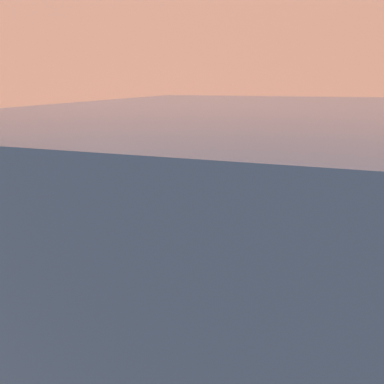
# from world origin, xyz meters

# --- Properties ---
(sidewalk) EXTENTS (24.00, 2.80, 0.15)m
(sidewalk) POSITION_xyz_m (0.00, 2.20, 0.07)
(sidewalk) COLOR #9E9B96
(sidewalk) RESTS_ON ground_plane
(building_facade) EXTENTS (24.00, 0.30, 4.57)m
(building_facade) POSITION_xyz_m (0.00, 4.85, 2.28)
(building_facade) COLOR #935642
(building_facade) RESTS_ON ground_plane
(parking_meter) EXTENTS (0.18, 0.12, 1.48)m
(parking_meter) POSITION_xyz_m (-0.41, 1.32, 1.12)
(parking_meter) COLOR gray
(parking_meter) RESTS_ON sidewalk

